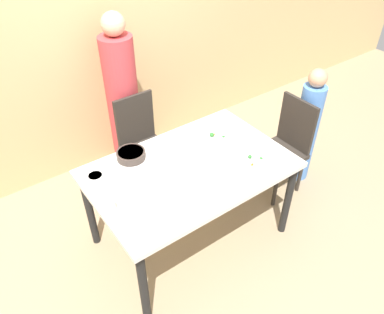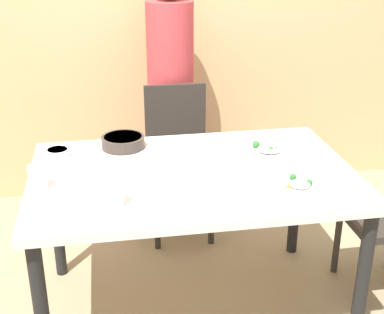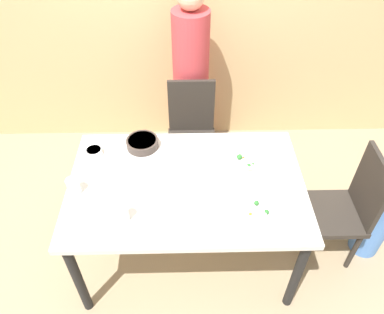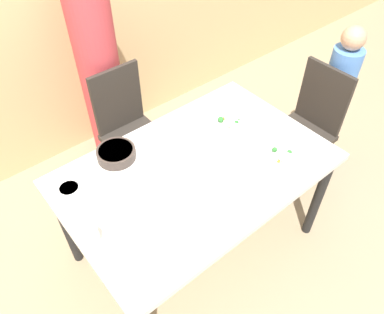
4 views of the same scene
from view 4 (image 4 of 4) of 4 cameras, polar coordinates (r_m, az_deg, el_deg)
ground_plane at (r=2.67m, az=0.58°, el=-12.98°), size 10.00×10.00×0.00m
dining_table at (r=2.12m, az=0.72°, el=-3.06°), size 1.48×0.96×0.77m
chair_adult_spot at (r=2.77m, az=-9.57°, el=4.47°), size 0.40×0.40×0.92m
chair_child_spot at (r=2.89m, az=17.24°, el=4.74°), size 0.40×0.40×0.92m
person_adult at (r=2.85m, az=-13.68°, el=11.55°), size 0.30×0.30×1.60m
person_child at (r=3.05m, az=20.60°, el=7.66°), size 0.21×0.21×1.16m
bowl_curry at (r=2.13m, az=-11.48°, el=0.55°), size 0.22×0.22×0.06m
plate_rice_adult at (r=2.16m, az=13.47°, el=0.06°), size 0.24×0.24×0.05m
plate_rice_child at (r=2.33m, az=6.02°, el=5.33°), size 0.24×0.24×0.06m
bowl_rice_small at (r=2.02m, az=-18.16°, el=-4.77°), size 0.11×0.11×0.04m
glass_water_tall at (r=1.73m, az=-2.48°, el=-10.77°), size 0.07×0.07×0.13m
glass_water_short at (r=1.78m, az=-15.24°, el=-11.63°), size 0.08×0.08×0.10m
napkin_folded at (r=2.17m, az=7.74°, el=1.10°), size 0.14×0.14×0.01m
fork_steel at (r=2.24m, az=-4.93°, el=2.96°), size 0.18×0.08×0.01m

